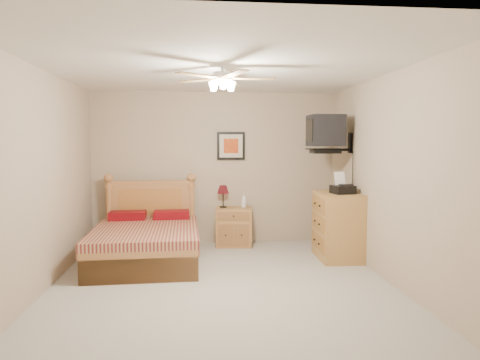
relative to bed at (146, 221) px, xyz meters
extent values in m
plane|color=#A09B91|center=(1.00, -1.12, -0.60)|extent=(4.50, 4.50, 0.00)
cube|color=white|center=(1.00, -1.12, 1.90)|extent=(4.00, 4.50, 0.04)
cube|color=tan|center=(1.00, 1.13, 0.65)|extent=(4.00, 0.04, 2.50)
cube|color=tan|center=(1.00, -3.37, 0.65)|extent=(4.00, 0.04, 2.50)
cube|color=tan|center=(-1.00, -1.12, 0.65)|extent=(0.04, 4.50, 2.50)
cube|color=tan|center=(3.00, -1.12, 0.65)|extent=(0.04, 4.50, 2.50)
cube|color=#A36439|center=(1.30, 0.88, -0.29)|extent=(0.61, 0.48, 0.62)
imported|color=white|center=(1.47, 0.93, 0.14)|extent=(0.09, 0.09, 0.23)
cube|color=black|center=(1.27, 1.11, 1.02)|extent=(0.46, 0.04, 0.46)
cube|color=#A27D43|center=(2.73, -0.03, -0.12)|extent=(0.59, 0.83, 0.96)
imported|color=#B0A78A|center=(2.73, 0.27, 0.38)|extent=(0.30, 0.35, 0.03)
imported|color=gray|center=(2.76, 0.30, 0.40)|extent=(0.24, 0.28, 0.02)
camera|label=1|loc=(0.75, -5.95, 1.08)|focal=32.00mm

